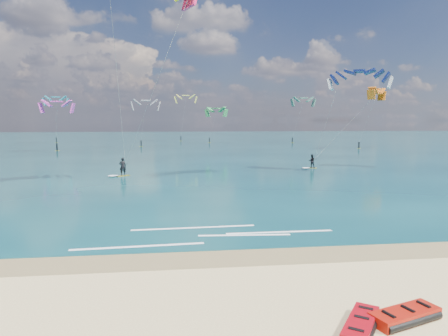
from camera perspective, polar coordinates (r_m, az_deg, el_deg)
The scene contains 9 objects.
ground at distance 54.58m, azimuth -5.44°, elevation 0.32°, with size 320.00×320.00×0.00m, color tan.
wet_sand_strip at distance 18.33m, azimuth -2.41°, elevation -12.79°, with size 320.00×2.40×0.01m, color olive.
sea at distance 118.38m, azimuth -6.24°, elevation 3.82°, with size 320.00×200.00×0.04m, color #0A333B.
packed_kite_left at distance 14.31m, azimuth 24.40°, elevation -19.29°, with size 2.53×1.15×0.42m, color #AE1609, non-canonical shape.
packed_kite_right at distance 13.35m, azimuth 18.92°, elevation -21.02°, with size 2.47×1.04×0.38m, color #AA0711, non-canonical shape.
kitesurfer_main at distance 40.57m, azimuth -12.67°, elevation 12.61°, with size 11.24×12.22×20.37m.
kitesurfer_far at distance 50.67m, azimuth 15.77°, elevation 7.43°, with size 10.00×7.68×13.23m.
shoreline_foam at distance 21.74m, azimuth -1.71°, elevation -9.51°, with size 13.72×3.64×0.01m.
distant_kites at distance 98.41m, azimuth -4.07°, elevation 6.58°, with size 78.34×40.55×13.20m.
Camera 1 is at (-1.32, -14.22, 6.16)m, focal length 32.00 mm.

